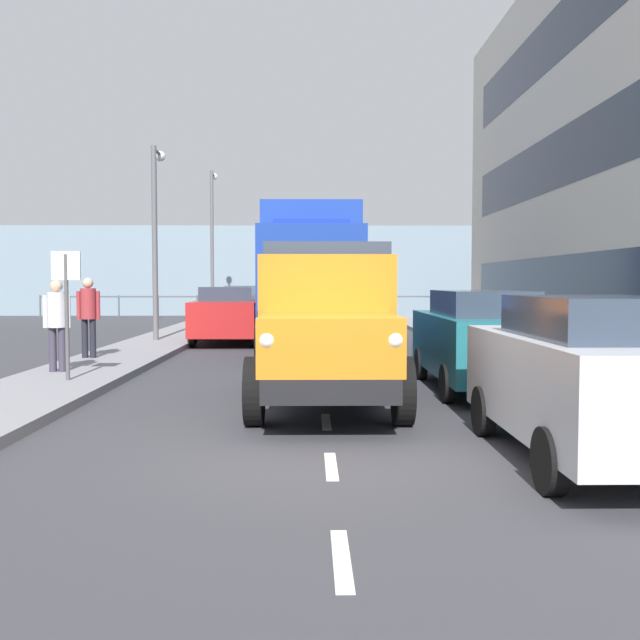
% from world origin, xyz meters
% --- Properties ---
extents(ground_plane, '(80.00, 80.00, 0.00)m').
position_xyz_m(ground_plane, '(0.00, -10.59, 0.00)').
color(ground_plane, '#38383D').
extents(sidewalk_left, '(2.07, 37.27, 0.15)m').
position_xyz_m(sidewalk_left, '(-4.68, -10.59, 0.07)').
color(sidewalk_left, gray).
rests_on(sidewalk_left, ground_plane).
extents(sidewalk_right, '(2.07, 37.27, 0.15)m').
position_xyz_m(sidewalk_right, '(4.68, -10.59, 0.07)').
color(sidewalk_right, gray).
rests_on(sidewalk_right, ground_plane).
extents(road_centreline_markings, '(0.12, 31.84, 0.01)m').
position_xyz_m(road_centreline_markings, '(0.00, -9.38, 0.00)').
color(road_centreline_markings, silver).
rests_on(road_centreline_markings, ground_plane).
extents(sea_horizon, '(80.00, 0.80, 5.00)m').
position_xyz_m(sea_horizon, '(0.00, -32.23, 2.50)').
color(sea_horizon, gray).
rests_on(sea_horizon, ground_plane).
extents(seawall_railing, '(28.08, 0.08, 1.20)m').
position_xyz_m(seawall_railing, '(-0.00, -28.63, 0.92)').
color(seawall_railing, '#4C5156').
rests_on(seawall_railing, ground_plane).
extents(truck_vintage_orange, '(2.17, 5.64, 2.43)m').
position_xyz_m(truck_vintage_orange, '(-0.03, -2.61, 1.18)').
color(truck_vintage_orange, black).
rests_on(truck_vintage_orange, ground_plane).
extents(lorry_cargo_blue, '(2.58, 8.20, 3.87)m').
position_xyz_m(lorry_cargo_blue, '(0.18, -11.34, 2.08)').
color(lorry_cargo_blue, '#193899').
rests_on(lorry_cargo_blue, ground_plane).
extents(car_silver_kerbside_near, '(1.78, 3.90, 1.72)m').
position_xyz_m(car_silver_kerbside_near, '(-2.69, 0.58, 0.89)').
color(car_silver_kerbside_near, '#B7BABF').
rests_on(car_silver_kerbside_near, ground_plane).
extents(car_teal_kerbside_1, '(1.75, 4.31, 1.72)m').
position_xyz_m(car_teal_kerbside_1, '(-2.69, -4.31, 0.89)').
color(car_teal_kerbside_1, '#1E6670').
rests_on(car_teal_kerbside_1, ground_plane).
extents(car_red_oppositeside_0, '(1.97, 4.38, 1.72)m').
position_xyz_m(car_red_oppositeside_0, '(2.69, -13.86, 0.90)').
color(car_red_oppositeside_0, '#B21E1E').
rests_on(car_red_oppositeside_0, ground_plane).
extents(car_black_oppositeside_1, '(1.94, 4.38, 1.72)m').
position_xyz_m(car_black_oppositeside_1, '(2.69, -19.85, 0.90)').
color(car_black_oppositeside_1, black).
rests_on(car_black_oppositeside_1, ground_plane).
extents(pedestrian_by_lamp, '(0.53, 0.34, 1.75)m').
position_xyz_m(pedestrian_by_lamp, '(5.05, -5.76, 1.18)').
color(pedestrian_by_lamp, '#383342').
rests_on(pedestrian_by_lamp, sidewalk_right).
extents(pedestrian_near_railing, '(0.53, 0.34, 1.81)m').
position_xyz_m(pedestrian_near_railing, '(5.23, -8.27, 1.22)').
color(pedestrian_near_railing, black).
rests_on(pedestrian_near_railing, sidewalk_right).
extents(lamp_post_promenade, '(0.32, 1.14, 5.73)m').
position_xyz_m(lamp_post_promenade, '(4.81, -13.50, 3.61)').
color(lamp_post_promenade, '#59595B').
rests_on(lamp_post_promenade, sidewalk_right).
extents(lamp_post_far, '(0.32, 1.14, 6.86)m').
position_xyz_m(lamp_post_far, '(4.76, -25.43, 4.21)').
color(lamp_post_far, '#59595B').
rests_on(lamp_post_far, sidewalk_right).
extents(street_sign, '(0.50, 0.07, 2.25)m').
position_xyz_m(street_sign, '(4.46, -4.58, 1.68)').
color(street_sign, '#4C4C4C').
rests_on(street_sign, sidewalk_right).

